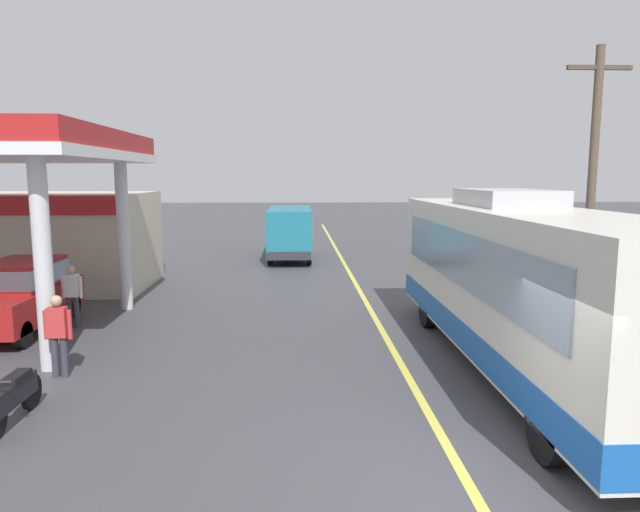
{
  "coord_description": "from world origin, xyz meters",
  "views": [
    {
      "loc": [
        -2.23,
        -6.73,
        3.97
      ],
      "look_at": [
        -1.5,
        10.0,
        1.6
      ],
      "focal_mm": 31.68,
      "sensor_mm": 36.0,
      "label": 1
    }
  ],
  "objects": [
    {
      "name": "gas_station_roadside",
      "position": [
        -11.04,
        11.67,
        2.63
      ],
      "size": [
        9.1,
        11.95,
        5.1
      ],
      "color": "#B21E1E",
      "rests_on": "ground"
    },
    {
      "name": "motorcycle_parked_forecourt",
      "position": [
        -6.79,
        2.16,
        0.44
      ],
      "size": [
        0.55,
        1.8,
        0.92
      ],
      "color": "black",
      "rests_on": "ground"
    },
    {
      "name": "utility_pole_roadside",
      "position": [
        6.1,
        8.89,
        3.94
      ],
      "size": [
        1.8,
        0.24,
        7.52
      ],
      "color": "brown",
      "rests_on": "ground"
    },
    {
      "name": "lane_divider_stripe",
      "position": [
        0.0,
        15.0,
        0.0
      ],
      "size": [
        0.16,
        50.0,
        0.01
      ],
      "primitive_type": "cube",
      "color": "#D8CC4C",
      "rests_on": "ground"
    },
    {
      "name": "ground",
      "position": [
        0.0,
        20.0,
        0.0
      ],
      "size": [
        120.0,
        120.0,
        0.0
      ],
      "primitive_type": "plane",
      "color": "#424247"
    },
    {
      "name": "coach_bus_main",
      "position": [
        2.38,
        4.44,
        1.72
      ],
      "size": [
        2.6,
        11.04,
        3.69
      ],
      "color": "silver",
      "rests_on": "ground"
    },
    {
      "name": "car_at_pump",
      "position": [
        -9.33,
        7.84,
        1.01
      ],
      "size": [
        1.7,
        4.2,
        1.82
      ],
      "color": "maroon",
      "rests_on": "ground"
    },
    {
      "name": "pedestrian_by_shop",
      "position": [
        -8.13,
        8.12,
        0.93
      ],
      "size": [
        0.55,
        0.22,
        1.66
      ],
      "color": "#33333F",
      "rests_on": "ground"
    },
    {
      "name": "pedestrian_near_pump",
      "position": [
        -6.93,
        4.3,
        0.93
      ],
      "size": [
        0.55,
        0.22,
        1.66
      ],
      "color": "#33333F",
      "rests_on": "ground"
    },
    {
      "name": "minibus_opposing_lane",
      "position": [
        -2.51,
        20.59,
        1.47
      ],
      "size": [
        2.04,
        6.13,
        2.44
      ],
      "color": "teal",
      "rests_on": "ground"
    }
  ]
}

